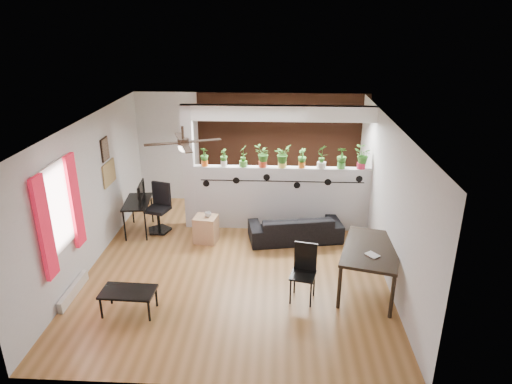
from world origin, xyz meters
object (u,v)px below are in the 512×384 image
at_px(potted_plant_3, 263,156).
at_px(potted_plant_7, 342,157).
at_px(potted_plant_6, 322,156).
at_px(cube_shelf, 206,229).
at_px(potted_plant_2, 243,155).
at_px(potted_plant_1, 224,157).
at_px(computer_desk, 137,204).
at_px(office_chair, 159,211).
at_px(potted_plant_8, 362,157).
at_px(folding_chair, 304,267).
at_px(dining_table, 371,252).
at_px(sofa, 295,228).
at_px(coffee_table, 128,293).
at_px(potted_plant_5, 302,158).
at_px(potted_plant_4, 282,156).
at_px(cup, 208,214).
at_px(ceiling_fan, 183,144).
at_px(potted_plant_0, 204,156).

height_order(potted_plant_3, potted_plant_7, potted_plant_3).
distance_m(potted_plant_6, cube_shelf, 2.74).
bearing_deg(potted_plant_2, potted_plant_1, 180.00).
distance_m(potted_plant_3, potted_plant_7, 1.58).
bearing_deg(computer_desk, potted_plant_3, 7.59).
relative_size(cube_shelf, office_chair, 0.52).
bearing_deg(potted_plant_6, computer_desk, -174.80).
height_order(potted_plant_8, folding_chair, potted_plant_8).
bearing_deg(potted_plant_8, computer_desk, -175.71).
bearing_deg(dining_table, potted_plant_7, 96.52).
relative_size(sofa, coffee_table, 2.11).
bearing_deg(potted_plant_5, potted_plant_2, 180.00).
relative_size(potted_plant_1, sofa, 0.21).
height_order(potted_plant_4, computer_desk, potted_plant_4).
xyz_separation_m(sofa, office_chair, (-2.80, 0.26, 0.19)).
relative_size(cube_shelf, cup, 4.25).
distance_m(potted_plant_1, folding_chair, 3.13).
bearing_deg(potted_plant_1, potted_plant_3, 0.00).
distance_m(potted_plant_8, cube_shelf, 3.42).
xyz_separation_m(ceiling_fan, cube_shelf, (0.11, 1.09, -2.05)).
distance_m(potted_plant_0, potted_plant_1, 0.40).
relative_size(potted_plant_2, cube_shelf, 0.84).
height_order(office_chair, dining_table, office_chair).
bearing_deg(dining_table, potted_plant_1, 139.32).
distance_m(potted_plant_6, office_chair, 3.52).
height_order(potted_plant_0, sofa, potted_plant_0).
bearing_deg(potted_plant_0, potted_plant_3, 0.00).
bearing_deg(potted_plant_5, cup, -158.94).
bearing_deg(potted_plant_3, folding_chair, -73.34).
distance_m(office_chair, folding_chair, 3.66).
height_order(potted_plant_1, sofa, potted_plant_1).
height_order(ceiling_fan, office_chair, ceiling_fan).
height_order(potted_plant_0, potted_plant_7, potted_plant_7).
relative_size(ceiling_fan, cube_shelf, 2.24).
distance_m(ceiling_fan, coffee_table, 2.46).
xyz_separation_m(potted_plant_1, folding_chair, (1.55, -2.54, -0.99)).
bearing_deg(ceiling_fan, coffee_table, -118.50).
bearing_deg(sofa, potted_plant_2, -37.69).
distance_m(cube_shelf, folding_chair, 2.62).
xyz_separation_m(potted_plant_2, dining_table, (2.23, -2.26, -0.90)).
relative_size(potted_plant_6, potted_plant_8, 1.05).
distance_m(potted_plant_1, potted_plant_6, 1.98).
bearing_deg(ceiling_fan, office_chair, 121.23).
height_order(potted_plant_6, cup, potted_plant_6).
relative_size(potted_plant_4, cup, 3.73).
relative_size(ceiling_fan, potted_plant_7, 2.73).
bearing_deg(potted_plant_2, sofa, -27.14).
bearing_deg(dining_table, potted_plant_5, 114.89).
relative_size(potted_plant_7, computer_desk, 0.44).
bearing_deg(sofa, coffee_table, 33.87).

